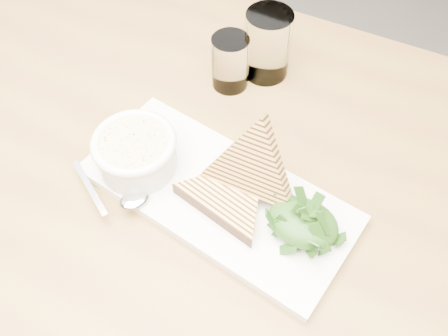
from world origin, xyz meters
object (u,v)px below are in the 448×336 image
at_px(table_top, 169,163).
at_px(soup_bowl, 137,155).
at_px(platter, 218,194).
at_px(glass_far, 267,45).
at_px(glass_near, 230,62).

height_order(table_top, soup_bowl, soup_bowl).
xyz_separation_m(table_top, soup_bowl, (-0.02, -0.05, 0.06)).
relative_size(platter, glass_far, 3.30).
height_order(table_top, glass_far, glass_far).
relative_size(soup_bowl, glass_far, 0.96).
distance_m(table_top, glass_far, 0.27).
bearing_deg(table_top, platter, -18.70).
height_order(soup_bowl, glass_near, glass_near).
relative_size(glass_near, glass_far, 0.80).
distance_m(platter, glass_far, 0.29).
distance_m(table_top, soup_bowl, 0.08).
height_order(glass_near, glass_far, glass_far).
bearing_deg(glass_far, table_top, -103.93).
distance_m(soup_bowl, glass_far, 0.30).
distance_m(table_top, platter, 0.12).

